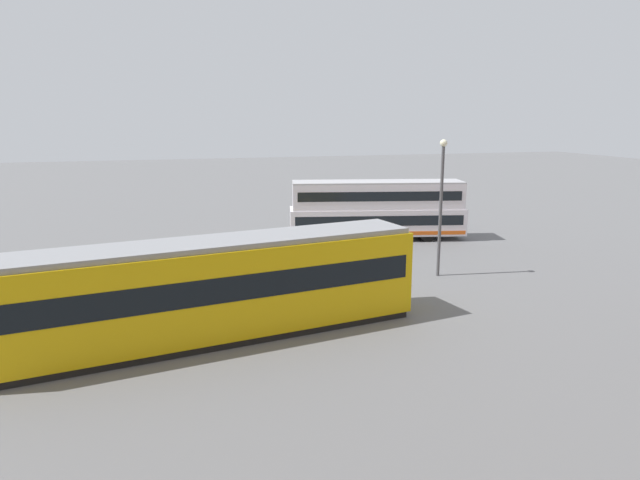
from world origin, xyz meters
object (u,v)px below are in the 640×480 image
at_px(street_lamp, 441,198).
at_px(info_sign, 187,271).
at_px(double_decker_bus, 377,210).
at_px(pedestrian_crossing, 336,293).
at_px(tram_yellow, 212,289).
at_px(pedestrian_near_railing, 264,268).

bearing_deg(street_lamp, info_sign, 7.07).
distance_m(double_decker_bus, pedestrian_crossing, 15.09).
bearing_deg(info_sign, pedestrian_crossing, 154.90).
bearing_deg(street_lamp, double_decker_bus, -91.97).
bearing_deg(info_sign, street_lamp, -172.93).
xyz_separation_m(double_decker_bus, info_sign, (12.76, 10.62, -0.34)).
distance_m(tram_yellow, pedestrian_near_railing, 6.31).
distance_m(pedestrian_near_railing, street_lamp, 9.38).
xyz_separation_m(tram_yellow, info_sign, (0.67, -3.72, -0.28)).
xyz_separation_m(pedestrian_near_railing, info_sign, (3.56, 1.83, 0.62)).
height_order(info_sign, street_lamp, street_lamp).
xyz_separation_m(tram_yellow, street_lamp, (-11.77, -5.26, 2.10)).
xyz_separation_m(tram_yellow, pedestrian_crossing, (-4.98, -1.07, -0.95)).
distance_m(tram_yellow, street_lamp, 13.06).
height_order(double_decker_bus, tram_yellow, double_decker_bus).
bearing_deg(pedestrian_crossing, pedestrian_near_railing, -64.99).
xyz_separation_m(info_sign, street_lamp, (-12.44, -1.54, 2.38)).
relative_size(pedestrian_crossing, street_lamp, 0.24).
bearing_deg(street_lamp, tram_yellow, 24.06).
xyz_separation_m(pedestrian_crossing, info_sign, (5.64, -2.64, 0.66)).
relative_size(pedestrian_near_railing, info_sign, 0.75).
bearing_deg(tram_yellow, street_lamp, -155.94).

